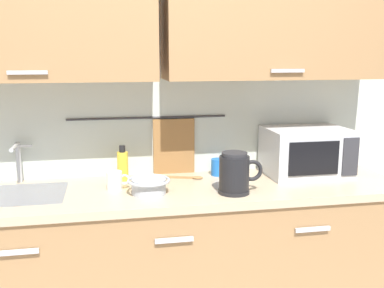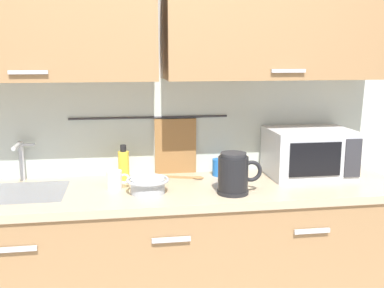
{
  "view_description": "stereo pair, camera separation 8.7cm",
  "coord_description": "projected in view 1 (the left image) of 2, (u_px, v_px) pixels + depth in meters",
  "views": [
    {
      "loc": [
        -0.28,
        -1.92,
        1.58
      ],
      "look_at": [
        0.15,
        0.33,
        1.12
      ],
      "focal_mm": 41.58,
      "sensor_mm": 36.0,
      "label": 1
    },
    {
      "loc": [
        -0.2,
        -1.93,
        1.58
      ],
      "look_at": [
        0.15,
        0.33,
        1.12
      ],
      "focal_mm": 41.58,
      "sensor_mm": 36.0,
      "label": 2
    }
  ],
  "objects": [
    {
      "name": "sink_faucet",
      "position": [
        18.0,
        157.0,
        2.37
      ],
      "size": [
        0.09,
        0.17,
        0.22
      ],
      "color": "#B2B5BA",
      "rests_on": "counter_unit"
    },
    {
      "name": "electric_kettle",
      "position": [
        235.0,
        173.0,
        2.21
      ],
      "size": [
        0.23,
        0.16,
        0.21
      ],
      "color": "black",
      "rests_on": "counter_unit"
    },
    {
      "name": "counter_unit",
      "position": [
        164.0,
        266.0,
        2.41
      ],
      "size": [
        2.53,
        0.64,
        0.9
      ],
      "color": "#997047",
      "rests_on": "ground"
    },
    {
      "name": "back_wall_assembly",
      "position": [
        158.0,
        66.0,
        2.42
      ],
      "size": [
        3.7,
        0.41,
        2.5
      ],
      "color": "silver",
      "rests_on": "ground"
    },
    {
      "name": "mug_near_sink",
      "position": [
        115.0,
        180.0,
        2.28
      ],
      "size": [
        0.12,
        0.08,
        0.09
      ],
      "color": "silver",
      "rests_on": "counter_unit"
    },
    {
      "name": "mug_by_kettle",
      "position": [
        219.0,
        167.0,
        2.55
      ],
      "size": [
        0.12,
        0.08,
        0.09
      ],
      "color": "blue",
      "rests_on": "counter_unit"
    },
    {
      "name": "microwave",
      "position": [
        306.0,
        152.0,
        2.55
      ],
      "size": [
        0.46,
        0.35,
        0.27
      ],
      "color": "silver",
      "rests_on": "counter_unit"
    },
    {
      "name": "mixing_bowl",
      "position": [
        149.0,
        185.0,
        2.21
      ],
      "size": [
        0.21,
        0.21,
        0.08
      ],
      "color": "#A5ADB7",
      "rests_on": "counter_unit"
    },
    {
      "name": "dish_soap_bottle",
      "position": [
        123.0,
        165.0,
        2.43
      ],
      "size": [
        0.06,
        0.06,
        0.2
      ],
      "color": "yellow",
      "rests_on": "counter_unit"
    },
    {
      "name": "wooden_spoon",
      "position": [
        185.0,
        177.0,
        2.49
      ],
      "size": [
        0.27,
        0.11,
        0.01
      ],
      "color": "#9E7042",
      "rests_on": "counter_unit"
    }
  ]
}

